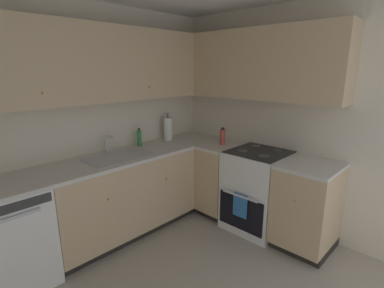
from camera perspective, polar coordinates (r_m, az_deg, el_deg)
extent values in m
cube|color=beige|center=(3.18, -23.89, 3.02)|extent=(3.79, 0.05, 2.46)
cube|color=beige|center=(3.38, 19.38, 4.07)|extent=(0.05, 3.12, 2.46)
cube|color=white|center=(2.95, -32.45, -15.38)|extent=(0.60, 0.60, 0.87)
cube|color=#333333|center=(2.52, -31.90, -10.63)|extent=(0.55, 0.01, 0.07)
cube|color=silver|center=(2.54, -31.60, -12.18)|extent=(0.36, 0.02, 0.02)
cube|color=tan|center=(3.31, -13.35, -9.32)|extent=(1.63, 0.60, 0.78)
cube|color=black|center=(3.52, -13.20, -15.64)|extent=(1.63, 0.54, 0.09)
sphere|color=tan|center=(2.83, -16.16, -10.44)|extent=(0.02, 0.02, 0.02)
sphere|color=tan|center=(3.21, -5.03, -6.84)|extent=(0.02, 0.02, 0.02)
cube|color=beige|center=(3.16, -13.82, -2.56)|extent=(2.83, 0.60, 0.03)
cube|color=tan|center=(3.67, 5.81, -6.51)|extent=(0.60, 0.37, 0.78)
cube|color=black|center=(3.87, 5.92, -12.41)|extent=(0.54, 0.37, 0.09)
cube|color=tan|center=(3.18, 21.69, -11.01)|extent=(0.60, 0.52, 0.78)
cube|color=black|center=(3.41, 21.18, -17.46)|extent=(0.54, 0.52, 0.09)
sphere|color=tan|center=(2.85, 19.52, -10.55)|extent=(0.02, 0.02, 0.02)
cube|color=beige|center=(3.54, 5.98, -0.36)|extent=(0.60, 0.37, 0.03)
cube|color=beige|center=(3.03, 22.42, -4.03)|extent=(0.60, 0.52, 0.03)
cube|color=white|center=(3.43, 12.74, -8.85)|extent=(0.64, 0.62, 0.90)
cube|color=black|center=(3.25, 9.50, -13.24)|extent=(0.02, 0.55, 0.38)
cube|color=silver|center=(3.14, 9.43, -10.00)|extent=(0.02, 0.43, 0.02)
cube|color=black|center=(3.28, 13.18, -1.48)|extent=(0.59, 0.60, 0.01)
cube|color=white|center=(3.52, 15.80, 0.62)|extent=(0.03, 0.60, 0.15)
cylinder|color=#4C4C4C|center=(3.10, 14.01, -2.31)|extent=(0.11, 0.11, 0.01)
cylinder|color=#4C4C4C|center=(3.23, 9.84, -1.36)|extent=(0.11, 0.11, 0.01)
cylinder|color=#4C4C4C|center=(3.33, 16.45, -1.26)|extent=(0.11, 0.11, 0.01)
cylinder|color=#4C4C4C|center=(3.46, 12.46, -0.42)|extent=(0.11, 0.11, 0.01)
cube|color=#2D6BB2|center=(3.19, 9.43, -11.85)|extent=(0.02, 0.17, 0.26)
cube|color=tan|center=(3.07, -18.99, 14.66)|extent=(2.51, 0.32, 0.74)
sphere|color=tan|center=(2.70, -27.38, 8.88)|extent=(0.02, 0.02, 0.02)
sphere|color=tan|center=(3.24, -8.35, 11.03)|extent=(0.02, 0.02, 0.02)
cube|color=tan|center=(3.39, 11.46, 15.08)|extent=(0.32, 2.08, 0.74)
cube|color=#B7B7BC|center=(3.11, -14.19, -2.46)|extent=(0.68, 0.40, 0.01)
cube|color=gray|center=(3.13, -14.13, -3.32)|extent=(0.62, 0.36, 0.09)
cube|color=#99999E|center=(3.12, -14.15, -3.08)|extent=(0.02, 0.35, 0.06)
cylinder|color=silver|center=(3.28, -16.45, 0.04)|extent=(0.02, 0.02, 0.21)
cylinder|color=silver|center=(3.19, -15.90, 1.42)|extent=(0.02, 0.15, 0.02)
cylinder|color=silver|center=(3.32, -15.62, -1.02)|extent=(0.02, 0.02, 0.06)
cylinder|color=#338C4C|center=(3.48, -10.34, 1.10)|extent=(0.05, 0.05, 0.19)
cylinder|color=#262626|center=(3.46, -10.42, 2.86)|extent=(0.02, 0.02, 0.03)
cylinder|color=white|center=(3.72, -4.74, 2.99)|extent=(0.11, 0.11, 0.29)
cylinder|color=#3F3F3F|center=(3.72, -4.74, 3.29)|extent=(0.02, 0.02, 0.35)
cylinder|color=#BF4C3F|center=(3.52, 6.02, 1.36)|extent=(0.07, 0.07, 0.18)
cylinder|color=black|center=(3.49, 6.07, 3.02)|extent=(0.04, 0.04, 0.02)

